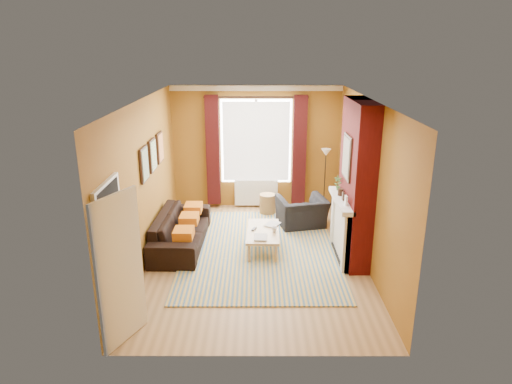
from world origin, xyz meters
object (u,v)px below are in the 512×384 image
at_px(sofa, 181,230).
at_px(coffee_table, 263,232).
at_px(wicker_stool, 268,204).
at_px(floor_lamp, 326,162).
at_px(armchair, 302,212).

xyz_separation_m(sofa, coffee_table, (1.55, -0.21, 0.03)).
xyz_separation_m(coffee_table, wicker_stool, (0.13, 1.92, -0.12)).
bearing_deg(floor_lamp, armchair, -122.17).
relative_size(sofa, coffee_table, 1.83).
xyz_separation_m(wicker_stool, floor_lamp, (1.29, 0.19, 0.92)).
xyz_separation_m(sofa, floor_lamp, (2.97, 1.90, 0.82)).
bearing_deg(sofa, coffee_table, -96.47).
bearing_deg(wicker_stool, sofa, -134.48).
xyz_separation_m(sofa, armchair, (2.38, 0.95, -0.01)).
bearing_deg(wicker_stool, coffee_table, -93.87).
relative_size(sofa, floor_lamp, 1.51).
bearing_deg(armchair, coffee_table, 41.59).
bearing_deg(coffee_table, floor_lamp, 57.73).
distance_m(coffee_table, floor_lamp, 2.66).
bearing_deg(wicker_stool, armchair, -47.30).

